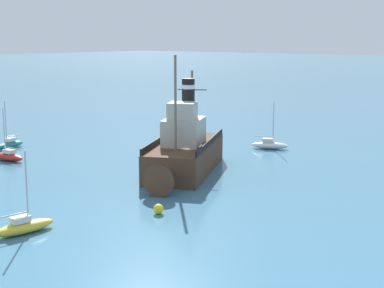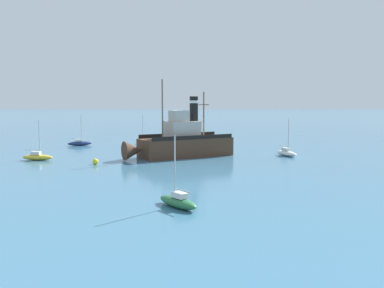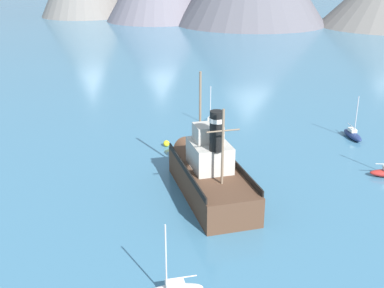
{
  "view_description": "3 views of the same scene",
  "coord_description": "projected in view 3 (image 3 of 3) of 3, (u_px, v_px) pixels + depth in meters",
  "views": [
    {
      "loc": [
        -30.96,
        36.07,
        11.33
      ],
      "look_at": [
        -1.17,
        0.6,
        2.8
      ],
      "focal_mm": 55.0,
      "sensor_mm": 36.0,
      "label": 1
    },
    {
      "loc": [
        -51.84,
        -0.72,
        7.23
      ],
      "look_at": [
        0.6,
        -1.66,
        1.64
      ],
      "focal_mm": 38.0,
      "sensor_mm": 36.0,
      "label": 2
    },
    {
      "loc": [
        6.81,
        -36.54,
        18.55
      ],
      "look_at": [
        -1.59,
        2.78,
        3.13
      ],
      "focal_mm": 45.0,
      "sensor_mm": 36.0,
      "label": 3
    }
  ],
  "objects": [
    {
      "name": "ground_plane",
      "position": [
        203.0,
        191.0,
        41.33
      ],
      "size": [
        600.0,
        600.0,
        0.0
      ],
      "primitive_type": "plane",
      "color": "teal"
    },
    {
      "name": "sailboat_navy",
      "position": [
        353.0,
        134.0,
        53.38
      ],
      "size": [
        2.31,
        3.95,
        4.9
      ],
      "color": "navy",
      "rests_on": "ground"
    },
    {
      "name": "sailboat_yellow",
      "position": [
        211.0,
        122.0,
        57.43
      ],
      "size": [
        1.51,
        3.9,
        4.9
      ],
      "color": "gold",
      "rests_on": "ground"
    },
    {
      "name": "mooring_buoy",
      "position": [
        166.0,
        143.0,
        51.02
      ],
      "size": [
        0.67,
        0.67,
        0.67
      ],
      "primitive_type": "sphere",
      "color": "yellow",
      "rests_on": "ground"
    },
    {
      "name": "old_tugboat",
      "position": [
        209.0,
        173.0,
        40.3
      ],
      "size": [
        9.66,
        14.33,
        9.9
      ],
      "color": "#4C3323",
      "rests_on": "ground"
    }
  ]
}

